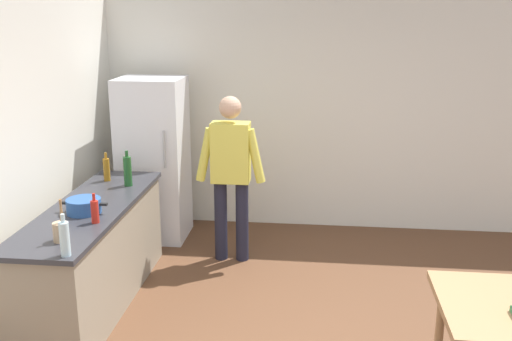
# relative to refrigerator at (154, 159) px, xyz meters

# --- Properties ---
(wall_back) EXTENTS (6.40, 0.12, 2.70)m
(wall_back) POSITION_rel_refrigerator_xyz_m (1.90, 0.60, 0.45)
(wall_back) COLOR silver
(wall_back) RESTS_ON ground_plane
(kitchen_counter) EXTENTS (0.64, 2.20, 0.90)m
(kitchen_counter) POSITION_rel_refrigerator_xyz_m (-0.10, -1.60, -0.45)
(kitchen_counter) COLOR gray
(kitchen_counter) RESTS_ON ground_plane
(refrigerator) EXTENTS (0.70, 0.67, 1.80)m
(refrigerator) POSITION_rel_refrigerator_xyz_m (0.00, 0.00, 0.00)
(refrigerator) COLOR white
(refrigerator) RESTS_ON ground_plane
(person) EXTENTS (0.70, 0.22, 1.70)m
(person) POSITION_rel_refrigerator_xyz_m (0.95, -0.55, 0.08)
(person) COLOR #1E1E2D
(person) RESTS_ON ground_plane
(cooking_pot) EXTENTS (0.40, 0.28, 0.12)m
(cooking_pot) POSITION_rel_refrigerator_xyz_m (-0.08, -1.77, 0.06)
(cooking_pot) COLOR #285193
(cooking_pot) RESTS_ON kitchen_counter
(utensil_jar) EXTENTS (0.11, 0.11, 0.32)m
(utensil_jar) POSITION_rel_refrigerator_xyz_m (-0.01, -2.37, 0.08)
(utensil_jar) COLOR tan
(utensil_jar) RESTS_ON kitchen_counter
(bottle_wine_green) EXTENTS (0.08, 0.08, 0.34)m
(bottle_wine_green) POSITION_rel_refrigerator_xyz_m (0.04, -0.99, 0.15)
(bottle_wine_green) COLOR #1E5123
(bottle_wine_green) RESTS_ON kitchen_counter
(bottle_oil_amber) EXTENTS (0.06, 0.06, 0.28)m
(bottle_oil_amber) POSITION_rel_refrigerator_xyz_m (-0.22, -0.86, 0.12)
(bottle_oil_amber) COLOR #996619
(bottle_oil_amber) RESTS_ON kitchen_counter
(bottle_sauce_red) EXTENTS (0.06, 0.06, 0.24)m
(bottle_sauce_red) POSITION_rel_refrigerator_xyz_m (0.10, -1.98, 0.10)
(bottle_sauce_red) COLOR #B22319
(bottle_sauce_red) RESTS_ON kitchen_counter
(bottle_water_clear) EXTENTS (0.07, 0.07, 0.30)m
(bottle_water_clear) POSITION_rel_refrigerator_xyz_m (0.14, -2.62, 0.13)
(bottle_water_clear) COLOR silver
(bottle_water_clear) RESTS_ON kitchen_counter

